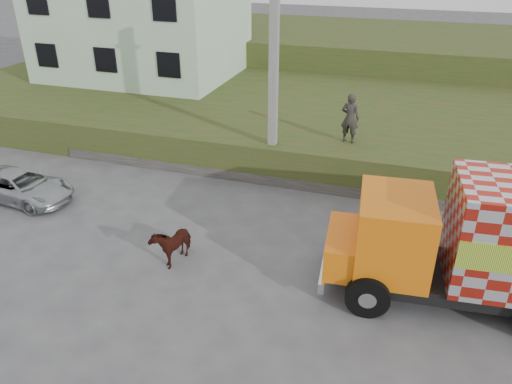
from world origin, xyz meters
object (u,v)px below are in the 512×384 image
(utility_pole, at_px, (274,77))
(cargo_truck, at_px, (503,245))
(suv, at_px, (22,186))
(pedestrian, at_px, (350,118))
(cow, at_px, (172,242))

(utility_pole, distance_m, cargo_truck, 9.58)
(suv, bearing_deg, pedestrian, -58.52)
(utility_pole, relative_size, cow, 5.64)
(pedestrian, bearing_deg, cow, 69.62)
(utility_pole, distance_m, pedestrian, 3.36)
(utility_pole, bearing_deg, pedestrian, 22.28)
(suv, bearing_deg, cow, -99.97)
(cow, bearing_deg, pedestrian, 71.04)
(cargo_truck, distance_m, suv, 15.78)
(cow, bearing_deg, suv, 175.12)
(utility_pole, distance_m, suv, 9.95)
(suv, xyz_separation_m, pedestrian, (10.88, 5.59, 1.91))
(pedestrian, bearing_deg, suv, 35.14)
(utility_pole, relative_size, pedestrian, 4.18)
(utility_pole, xyz_separation_m, suv, (-8.15, -4.47, -3.53))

